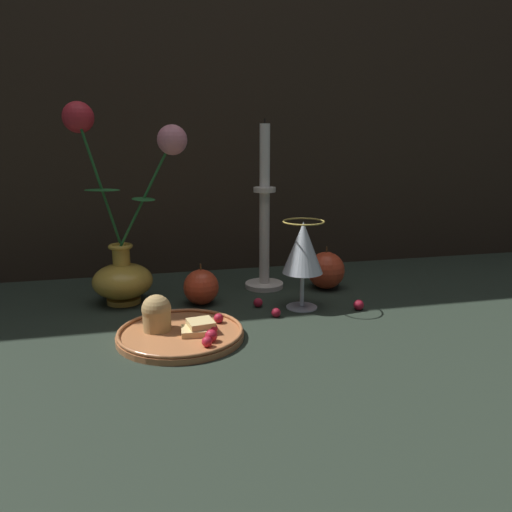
{
  "coord_description": "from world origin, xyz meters",
  "views": [
    {
      "loc": [
        -0.18,
        -0.85,
        0.32
      ],
      "look_at": [
        0.03,
        0.05,
        0.1
      ],
      "focal_mm": 35.0,
      "sensor_mm": 36.0,
      "label": 1
    }
  ],
  "objects_px": {
    "vase": "(123,241)",
    "apple_beside_vase": "(326,270)",
    "candlestick": "(264,228)",
    "wine_glass": "(303,251)",
    "apple_near_glass": "(201,287)",
    "plate_with_pastries": "(177,329)"
  },
  "relations": [
    {
      "from": "candlestick",
      "to": "apple_near_glass",
      "type": "height_order",
      "value": "candlestick"
    },
    {
      "from": "plate_with_pastries",
      "to": "apple_near_glass",
      "type": "distance_m",
      "value": 0.17
    },
    {
      "from": "vase",
      "to": "apple_beside_vase",
      "type": "xyz_separation_m",
      "value": [
        0.42,
        -0.0,
        -0.08
      ]
    },
    {
      "from": "plate_with_pastries",
      "to": "apple_near_glass",
      "type": "height_order",
      "value": "apple_near_glass"
    },
    {
      "from": "plate_with_pastries",
      "to": "apple_near_glass",
      "type": "xyz_separation_m",
      "value": [
        0.06,
        0.16,
        0.02
      ]
    },
    {
      "from": "vase",
      "to": "apple_beside_vase",
      "type": "height_order",
      "value": "vase"
    },
    {
      "from": "vase",
      "to": "plate_with_pastries",
      "type": "distance_m",
      "value": 0.25
    },
    {
      "from": "candlestick",
      "to": "apple_near_glass",
      "type": "bearing_deg",
      "value": -151.25
    },
    {
      "from": "wine_glass",
      "to": "apple_near_glass",
      "type": "distance_m",
      "value": 0.21
    },
    {
      "from": "plate_with_pastries",
      "to": "wine_glass",
      "type": "bearing_deg",
      "value": 21.07
    },
    {
      "from": "candlestick",
      "to": "wine_glass",
      "type": "bearing_deg",
      "value": -75.55
    },
    {
      "from": "vase",
      "to": "apple_beside_vase",
      "type": "relative_size",
      "value": 4.16
    },
    {
      "from": "apple_beside_vase",
      "to": "vase",
      "type": "bearing_deg",
      "value": 179.63
    },
    {
      "from": "vase",
      "to": "apple_near_glass",
      "type": "xyz_separation_m",
      "value": [
        0.14,
        -0.05,
        -0.09
      ]
    },
    {
      "from": "wine_glass",
      "to": "apple_near_glass",
      "type": "bearing_deg",
      "value": 160.62
    },
    {
      "from": "vase",
      "to": "candlestick",
      "type": "distance_m",
      "value": 0.29
    },
    {
      "from": "apple_beside_vase",
      "to": "wine_glass",
      "type": "bearing_deg",
      "value": -129.74
    },
    {
      "from": "vase",
      "to": "apple_near_glass",
      "type": "bearing_deg",
      "value": -17.79
    },
    {
      "from": "wine_glass",
      "to": "apple_beside_vase",
      "type": "bearing_deg",
      "value": 50.26
    },
    {
      "from": "vase",
      "to": "apple_beside_vase",
      "type": "distance_m",
      "value": 0.43
    },
    {
      "from": "wine_glass",
      "to": "candlestick",
      "type": "height_order",
      "value": "candlestick"
    },
    {
      "from": "plate_with_pastries",
      "to": "apple_beside_vase",
      "type": "distance_m",
      "value": 0.39
    }
  ]
}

